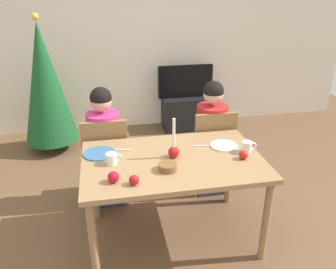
{
  "coord_description": "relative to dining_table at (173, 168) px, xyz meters",
  "views": [
    {
      "loc": [
        -0.49,
        -2.3,
        2.02
      ],
      "look_at": [
        0.0,
        0.2,
        0.87
      ],
      "focal_mm": 36.63,
      "sensor_mm": 36.0,
      "label": 1
    }
  ],
  "objects": [
    {
      "name": "ground_plane",
      "position": [
        0.0,
        0.0,
        -0.67
      ],
      "size": [
        7.68,
        7.68,
        0.0
      ],
      "primitive_type": "plane",
      "color": "brown"
    },
    {
      "name": "back_wall",
      "position": [
        0.0,
        2.6,
        0.63
      ],
      "size": [
        6.4,
        0.1,
        2.6
      ],
      "primitive_type": "cube",
      "color": "beige",
      "rests_on": "ground"
    },
    {
      "name": "dining_table",
      "position": [
        0.0,
        0.0,
        0.0
      ],
      "size": [
        1.4,
        0.9,
        0.75
      ],
      "color": "#99754C",
      "rests_on": "ground"
    },
    {
      "name": "chair_left",
      "position": [
        -0.52,
        0.61,
        -0.15
      ],
      "size": [
        0.4,
        0.4,
        0.9
      ],
      "color": "olive",
      "rests_on": "ground"
    },
    {
      "name": "chair_right",
      "position": [
        0.52,
        0.61,
        -0.15
      ],
      "size": [
        0.4,
        0.4,
        0.9
      ],
      "color": "olive",
      "rests_on": "ground"
    },
    {
      "name": "person_left_child",
      "position": [
        -0.52,
        0.64,
        -0.1
      ],
      "size": [
        0.3,
        0.3,
        1.17
      ],
      "color": "#33384C",
      "rests_on": "ground"
    },
    {
      "name": "person_right_child",
      "position": [
        0.52,
        0.64,
        -0.1
      ],
      "size": [
        0.3,
        0.3,
        1.17
      ],
      "color": "#33384C",
      "rests_on": "ground"
    },
    {
      "name": "tv_stand",
      "position": [
        0.66,
        2.3,
        -0.43
      ],
      "size": [
        0.64,
        0.4,
        0.48
      ],
      "primitive_type": "cube",
      "color": "black",
      "rests_on": "ground"
    },
    {
      "name": "tv",
      "position": [
        0.66,
        2.3,
        0.04
      ],
      "size": [
        0.79,
        0.05,
        0.46
      ],
      "color": "black",
      "rests_on": "tv_stand"
    },
    {
      "name": "christmas_tree",
      "position": [
        -1.18,
        1.95,
        0.21
      ],
      "size": [
        0.66,
        0.66,
        1.69
      ],
      "color": "brown",
      "rests_on": "ground"
    },
    {
      "name": "candle_centerpiece",
      "position": [
        0.01,
        0.03,
        0.15
      ],
      "size": [
        0.09,
        0.09,
        0.33
      ],
      "color": "red",
      "rests_on": "dining_table"
    },
    {
      "name": "plate_left",
      "position": [
        -0.56,
        0.19,
        0.09
      ],
      "size": [
        0.26,
        0.26,
        0.01
      ],
      "primitive_type": "cylinder",
      "color": "teal",
      "rests_on": "dining_table"
    },
    {
      "name": "plate_right",
      "position": [
        0.46,
        0.14,
        0.09
      ],
      "size": [
        0.23,
        0.23,
        0.01
      ],
      "primitive_type": "cylinder",
      "color": "silver",
      "rests_on": "dining_table"
    },
    {
      "name": "mug_left",
      "position": [
        -0.47,
        0.01,
        0.13
      ],
      "size": [
        0.13,
        0.08,
        0.09
      ],
      "color": "white",
      "rests_on": "dining_table"
    },
    {
      "name": "mug_right",
      "position": [
        0.61,
        0.0,
        0.13
      ],
      "size": [
        0.13,
        0.08,
        0.09
      ],
      "color": "white",
      "rests_on": "dining_table"
    },
    {
      "name": "fork_left",
      "position": [
        -0.39,
        0.23,
        0.09
      ],
      "size": [
        0.18,
        0.05,
        0.01
      ],
      "primitive_type": "cube",
      "rotation": [
        0.0,
        0.0,
        -0.23
      ],
      "color": "silver",
      "rests_on": "dining_table"
    },
    {
      "name": "fork_right",
      "position": [
        0.3,
        0.17,
        0.09
      ],
      "size": [
        0.18,
        0.04,
        0.01
      ],
      "primitive_type": "cube",
      "rotation": [
        0.0,
        0.0,
        -0.15
      ],
      "color": "silver",
      "rests_on": "dining_table"
    },
    {
      "name": "bowl_walnuts",
      "position": [
        -0.07,
        -0.16,
        0.11
      ],
      "size": [
        0.14,
        0.14,
        0.05
      ],
      "primitive_type": "cylinder",
      "color": "brown",
      "rests_on": "dining_table"
    },
    {
      "name": "apple_near_candle",
      "position": [
        -0.33,
        -0.31,
        0.12
      ],
      "size": [
        0.07,
        0.07,
        0.07
      ],
      "primitive_type": "sphere",
      "color": "#AB161A",
      "rests_on": "dining_table"
    },
    {
      "name": "apple_by_left_plate",
      "position": [
        -0.47,
        -0.25,
        0.12
      ],
      "size": [
        0.08,
        0.08,
        0.08
      ],
      "primitive_type": "sphere",
      "color": "#B31020",
      "rests_on": "dining_table"
    },
    {
      "name": "apple_by_right_mug",
      "position": [
        0.54,
        -0.1,
        0.12
      ],
      "size": [
        0.07,
        0.07,
        0.07
      ],
      "primitive_type": "sphere",
      "color": "red",
      "rests_on": "dining_table"
    }
  ]
}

